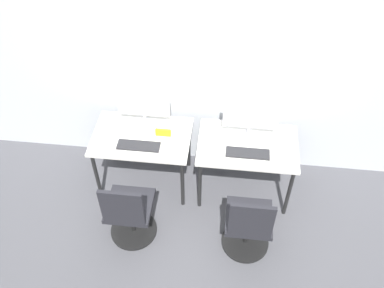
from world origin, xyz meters
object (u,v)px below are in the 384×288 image
keyboard_left (139,146)px  office_chair_left (129,214)px  keyboard_right (248,153)px  mouse_left (166,149)px  monitor_left (143,105)px  monitor_right (250,118)px  mouse_right (279,157)px  office_chair_right (248,226)px

keyboard_left → office_chair_left: size_ratio=0.48×
keyboard_right → keyboard_left: bearing=-179.0°
mouse_left → keyboard_right: mouse_left is taller
monitor_left → keyboard_left: 0.43m
mouse_left → monitor_right: size_ratio=0.16×
mouse_left → mouse_right: 1.12m
mouse_left → keyboard_right: (0.81, 0.04, -0.01)m
monitor_left → mouse_left: 0.52m
mouse_right → mouse_left: bearing=-179.1°
mouse_left → monitor_right: monitor_right is taller
mouse_left → keyboard_right: size_ratio=0.21×
keyboard_left → office_chair_left: 0.69m
monitor_left → mouse_left: size_ratio=6.14×
keyboard_left → keyboard_right: bearing=1.0°
monitor_right → office_chair_right: (0.05, -0.90, -0.58)m
mouse_right → office_chair_right: 0.75m
keyboard_left → keyboard_right: 1.10m
keyboard_left → monitor_right: 1.16m
monitor_left → keyboard_right: (1.10, -0.34, -0.23)m
keyboard_right → office_chair_right: (0.05, -0.62, -0.35)m
monitor_right → mouse_right: monitor_right is taller
mouse_left → office_chair_right: size_ratio=0.10×
office_chair_right → monitor_left: bearing=140.1°
office_chair_left → office_chair_right: same height
monitor_right → mouse_right: 0.48m
mouse_left → office_chair_left: (-0.29, -0.57, -0.36)m
keyboard_right → office_chair_right: office_chair_right is taller
office_chair_left → mouse_right: bearing=22.7°
mouse_right → monitor_left: bearing=165.7°
mouse_right → office_chair_left: bearing=-157.3°
keyboard_left → office_chair_left: office_chair_left is taller
mouse_left → office_chair_right: office_chair_right is taller
mouse_right → monitor_right: bearing=136.0°
office_chair_left → monitor_right: size_ratio=1.65×
keyboard_left → keyboard_right: size_ratio=1.00×
keyboard_left → monitor_left: bearing=90.0°
office_chair_left → monitor_left: bearing=89.6°
monitor_left → keyboard_left: (0.00, -0.36, -0.23)m
monitor_right → mouse_right: (0.30, -0.29, -0.22)m
monitor_left → keyboard_left: size_ratio=1.27×
mouse_left → keyboard_right: 0.81m
monitor_right → office_chair_left: bearing=-141.4°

